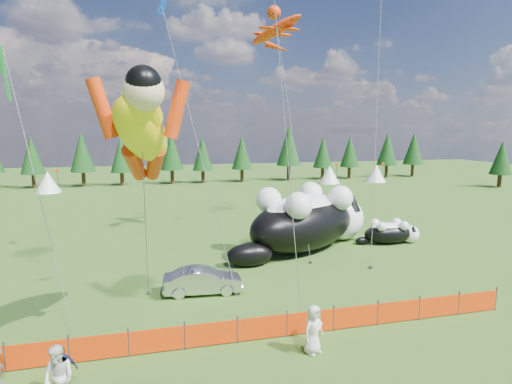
# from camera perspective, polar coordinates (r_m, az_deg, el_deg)

# --- Properties ---
(ground) EXTENTS (160.00, 160.00, 0.00)m
(ground) POSITION_cam_1_polar(r_m,az_deg,el_deg) (19.30, -1.42, -16.12)
(ground) COLOR black
(ground) RESTS_ON ground
(safety_fence) EXTENTS (22.06, 0.06, 1.10)m
(safety_fence) POSITION_cam_1_polar(r_m,az_deg,el_deg) (16.46, 0.93, -18.80)
(safety_fence) COLOR #262626
(safety_fence) RESTS_ON ground
(tree_line) EXTENTS (90.00, 4.00, 8.00)m
(tree_line) POSITION_cam_1_polar(r_m,az_deg,el_deg) (62.36, -10.33, 4.84)
(tree_line) COLOR black
(tree_line) RESTS_ON ground
(festival_tents) EXTENTS (50.00, 3.20, 2.80)m
(festival_tents) POSITION_cam_1_polar(r_m,az_deg,el_deg) (59.36, 0.70, 2.26)
(festival_tents) COLOR white
(festival_tents) RESTS_ON ground
(cat_large) EXTENTS (11.28, 8.09, 4.41)m
(cat_large) POSITION_cam_1_polar(r_m,az_deg,el_deg) (27.70, 7.56, -3.87)
(cat_large) COLOR black
(cat_large) RESTS_ON ground
(cat_small) EXTENTS (4.84, 2.02, 1.75)m
(cat_small) POSITION_cam_1_polar(r_m,az_deg,el_deg) (30.68, 18.74, -5.45)
(cat_small) COLOR black
(cat_small) RESTS_ON ground
(car) EXTENTS (4.04, 1.67, 1.30)m
(car) POSITION_cam_1_polar(r_m,az_deg,el_deg) (20.73, -7.59, -12.44)
(car) COLOR silver
(car) RESTS_ON ground
(spectator_b) EXTENTS (1.11, 1.00, 1.96)m
(spectator_b) POSITION_cam_1_polar(r_m,az_deg,el_deg) (14.06, -26.37, -22.72)
(spectator_b) COLOR silver
(spectator_b) RESTS_ON ground
(spectator_c) EXTENTS (0.92, 0.48, 1.57)m
(spectator_c) POSITION_cam_1_polar(r_m,az_deg,el_deg) (14.81, -26.01, -21.87)
(spectator_c) COLOR #151B3C
(spectator_c) RESTS_ON ground
(spectator_e) EXTENTS (1.06, 0.93, 1.83)m
(spectator_e) POSITION_cam_1_polar(r_m,az_deg,el_deg) (15.59, 8.20, -18.86)
(spectator_e) COLOR silver
(spectator_e) RESTS_ON ground
(superhero_kite) EXTENTS (5.79, 7.64, 10.98)m
(superhero_kite) POSITION_cam_1_polar(r_m,az_deg,el_deg) (15.18, -15.94, 8.24)
(superhero_kite) COLOR yellow
(superhero_kite) RESTS_ON ground
(gecko_kite) EXTENTS (6.60, 10.87, 17.42)m
(gecko_kite) POSITION_cam_1_polar(r_m,az_deg,el_deg) (31.74, 2.86, 22.11)
(gecko_kite) COLOR red
(gecko_kite) RESTS_ON ground
(diamond_kite_a) EXTENTS (3.41, 6.28, 16.28)m
(diamond_kite_a) POSITION_cam_1_polar(r_m,az_deg,el_deg) (24.74, -12.89, 23.09)
(diamond_kite_a) COLOR blue
(diamond_kite_a) RESTS_ON ground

